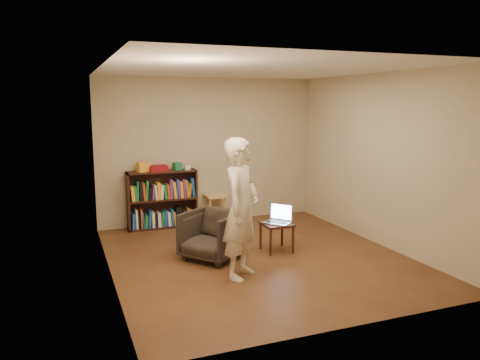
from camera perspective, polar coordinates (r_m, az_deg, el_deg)
name	(u,v)px	position (r m, az deg, el deg)	size (l,w,h in m)	color
floor	(257,257)	(6.70, 2.11, -9.37)	(4.50, 4.50, 0.00)	#472616
ceiling	(258,69)	(6.36, 2.26, 13.39)	(4.50, 4.50, 0.00)	white
wall_back	(209,151)	(8.50, -3.84, 3.59)	(4.00, 4.00, 0.00)	#BDAE8F
wall_left	(107,174)	(5.91, -15.92, 0.71)	(4.50, 4.50, 0.00)	#BDAE8F
wall_right	(378,160)	(7.42, 16.52, 2.38)	(4.50, 4.50, 0.00)	#BDAE8F
bookshelf	(162,203)	(8.26, -9.46, -2.73)	(1.20, 0.30, 1.00)	black
box_yellow	(143,167)	(8.08, -11.71, 1.57)	(0.20, 0.15, 0.17)	gold
red_cloth	(158,168)	(8.10, -9.95, 1.41)	(0.30, 0.22, 0.10)	maroon
box_green	(177,166)	(8.21, -7.64, 1.68)	(0.13, 0.13, 0.13)	#1E7141
box_white	(187,168)	(8.22, -6.43, 1.50)	(0.09, 0.09, 0.07)	white
stool	(215,200)	(8.45, -3.03, -2.49)	(0.36, 0.36, 0.52)	tan
armchair	(212,235)	(6.55, -3.39, -6.72)	(0.72, 0.74, 0.68)	#2A231C
side_table	(277,228)	(6.90, 4.49, -5.82)	(0.41, 0.41, 0.42)	black
laptop	(279,218)	(6.89, 4.75, -4.70)	(0.44, 0.45, 0.27)	silver
person	(241,209)	(5.75, 0.16, -3.51)	(0.64, 0.42, 1.74)	beige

